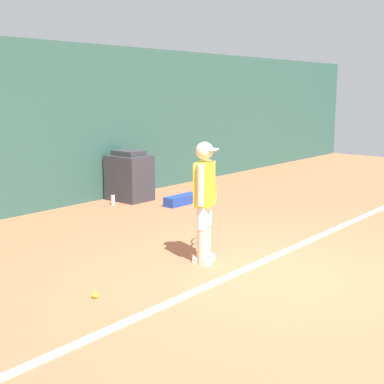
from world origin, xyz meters
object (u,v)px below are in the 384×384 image
(equipment_bag, at_px, (182,200))
(water_bottle, at_px, (113,200))
(tennis_ball, at_px, (95,295))
(covered_chair, at_px, (129,177))
(tennis_player, at_px, (205,197))

(equipment_bag, height_order, water_bottle, water_bottle)
(tennis_ball, bearing_deg, covered_chair, 42.49)
(covered_chair, relative_size, water_bottle, 4.54)
(tennis_ball, distance_m, covered_chair, 5.13)
(tennis_ball, height_order, water_bottle, water_bottle)
(tennis_ball, xyz_separation_m, equipment_bag, (4.12, 2.38, 0.06))
(tennis_player, xyz_separation_m, tennis_ball, (-1.70, 0.11, -0.81))
(tennis_player, relative_size, covered_chair, 1.54)
(tennis_ball, height_order, covered_chair, covered_chair)
(tennis_player, bearing_deg, tennis_ball, 151.42)
(covered_chair, relative_size, equipment_bag, 1.24)
(tennis_player, height_order, tennis_ball, tennis_player)
(water_bottle, bearing_deg, tennis_player, -114.00)
(covered_chair, xyz_separation_m, equipment_bag, (0.35, -1.07, -0.38))
(water_bottle, bearing_deg, equipment_bag, -47.44)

